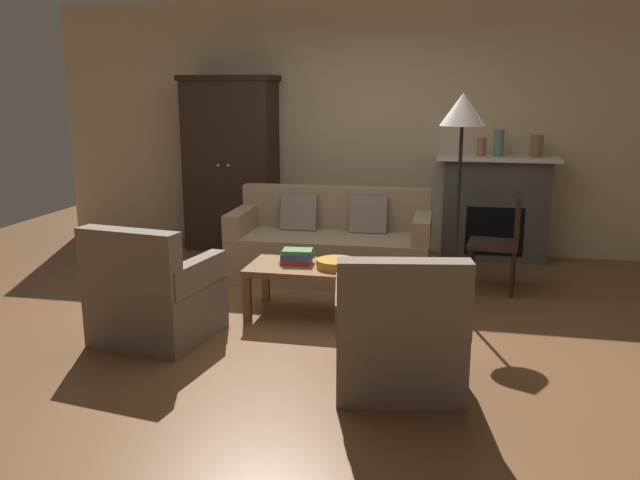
{
  "coord_description": "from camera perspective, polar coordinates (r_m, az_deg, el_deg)",
  "views": [
    {
      "loc": [
        1.15,
        -4.92,
        1.82
      ],
      "look_at": [
        0.01,
        0.45,
        0.55
      ],
      "focal_mm": 36.88,
      "sensor_mm": 36.0,
      "label": 1
    }
  ],
  "objects": [
    {
      "name": "mantel_vase_jade",
      "position": [
        7.23,
        15.26,
        8.11
      ],
      "size": [
        0.1,
        0.1,
        0.28
      ],
      "primitive_type": "cylinder",
      "color": "slate",
      "rests_on": "fireplace"
    },
    {
      "name": "coffee_table",
      "position": [
        5.34,
        -0.3,
        -2.77
      ],
      "size": [
        1.1,
        0.6,
        0.42
      ],
      "color": "brown",
      "rests_on": "ground"
    },
    {
      "name": "back_wall",
      "position": [
        7.57,
        3.26,
        9.81
      ],
      "size": [
        7.2,
        0.1,
        2.8
      ],
      "primitive_type": "cube",
      "color": "beige",
      "rests_on": "ground"
    },
    {
      "name": "armchair_near_left",
      "position": [
        5.0,
        -14.22,
        -4.89
      ],
      "size": [
        0.88,
        0.88,
        0.88
      ],
      "color": "#756656",
      "rests_on": "ground"
    },
    {
      "name": "mantel_vase_bronze",
      "position": [
        7.27,
        18.27,
        7.74
      ],
      "size": [
        0.13,
        0.13,
        0.23
      ],
      "primitive_type": "cylinder",
      "color": "olive",
      "rests_on": "fireplace"
    },
    {
      "name": "armoire",
      "position": [
        7.63,
        -7.69,
        6.61
      ],
      "size": [
        1.06,
        0.57,
        1.96
      ],
      "color": "black",
      "rests_on": "ground"
    },
    {
      "name": "fireplace",
      "position": [
        7.34,
        14.94,
        2.75
      ],
      "size": [
        1.26,
        0.48,
        1.12
      ],
      "color": "#4C4947",
      "rests_on": "ground"
    },
    {
      "name": "mantel_vase_terracotta",
      "position": [
        7.23,
        13.81,
        7.84
      ],
      "size": [
        0.1,
        0.1,
        0.19
      ],
      "primitive_type": "cylinder",
      "color": "#A86042",
      "rests_on": "fireplace"
    },
    {
      "name": "fruit_bowl",
      "position": [
        5.25,
        1.41,
        -2.06
      ],
      "size": [
        0.32,
        0.32,
        0.07
      ],
      "primitive_type": "cylinder",
      "color": "orange",
      "rests_on": "coffee_table"
    },
    {
      "name": "book_stack",
      "position": [
        5.37,
        -2.0,
        -1.44
      ],
      "size": [
        0.26,
        0.2,
        0.12
      ],
      "color": "#B73833",
      "rests_on": "coffee_table"
    },
    {
      "name": "side_chair_wooden",
      "position": [
        6.18,
        15.66,
        0.31
      ],
      "size": [
        0.49,
        0.49,
        0.9
      ],
      "color": "black",
      "rests_on": "ground"
    },
    {
      "name": "floor_lamp",
      "position": [
        5.47,
        12.23,
        9.91
      ],
      "size": [
        0.36,
        0.36,
        1.79
      ],
      "color": "black",
      "rests_on": "ground"
    },
    {
      "name": "armchair_near_right",
      "position": [
        4.12,
        6.81,
        -8.46
      ],
      "size": [
        0.89,
        0.89,
        0.88
      ],
      "color": "#756656",
      "rests_on": "ground"
    },
    {
      "name": "couch",
      "position": [
        6.44,
        0.97,
        -0.49
      ],
      "size": [
        1.94,
        0.89,
        0.86
      ],
      "color": "#937A5B",
      "rests_on": "ground"
    },
    {
      "name": "ground_plane",
      "position": [
        5.37,
        -1.12,
        -6.79
      ],
      "size": [
        9.6,
        9.6,
        0.0
      ],
      "primitive_type": "plane",
      "color": "brown"
    }
  ]
}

